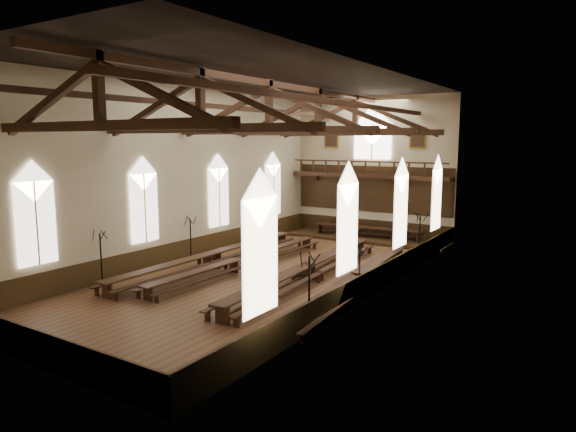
% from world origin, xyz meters
% --- Properties ---
extents(ground, '(26.00, 26.00, 0.00)m').
position_xyz_m(ground, '(0.00, 0.00, 0.00)').
color(ground, brown).
rests_on(ground, ground).
extents(room_walls, '(26.00, 26.00, 26.00)m').
position_xyz_m(room_walls, '(0.00, 0.00, 6.46)').
color(room_walls, beige).
rests_on(room_walls, ground).
extents(wainscot_band, '(12.00, 26.00, 1.20)m').
position_xyz_m(wainscot_band, '(0.00, 0.00, 0.60)').
color(wainscot_band, '#382710').
rests_on(wainscot_band, ground).
extents(side_windows, '(11.85, 19.80, 4.50)m').
position_xyz_m(side_windows, '(-0.00, -0.00, 3.74)').
color(side_windows, white).
rests_on(side_windows, room_walls).
extents(end_window, '(2.80, 0.12, 3.80)m').
position_xyz_m(end_window, '(0.00, 12.90, 7.22)').
color(end_window, white).
rests_on(end_window, room_walls).
extents(minstrels_gallery, '(11.80, 1.24, 3.70)m').
position_xyz_m(minstrels_gallery, '(0.00, 12.66, 3.91)').
color(minstrels_gallery, '#321810').
rests_on(minstrels_gallery, room_walls).
extents(portraits, '(7.75, 0.09, 1.45)m').
position_xyz_m(portraits, '(0.00, 12.90, 7.10)').
color(portraits, olive).
rests_on(portraits, room_walls).
extents(roof_trusses, '(11.70, 25.70, 2.80)m').
position_xyz_m(roof_trusses, '(0.00, -0.00, 8.22)').
color(roof_trusses, '#321810').
rests_on(roof_trusses, room_walls).
extents(refectory_row_a, '(1.61, 14.76, 0.79)m').
position_xyz_m(refectory_row_a, '(-3.69, -0.27, 0.58)').
color(refectory_row_a, '#321810').
rests_on(refectory_row_a, ground).
extents(refectory_row_b, '(1.49, 13.91, 0.70)m').
position_xyz_m(refectory_row_b, '(-1.81, 0.08, 0.51)').
color(refectory_row_b, '#321810').
rests_on(refectory_row_b, ground).
extents(refectory_row_c, '(2.18, 15.14, 0.82)m').
position_xyz_m(refectory_row_c, '(2.18, 0.11, 0.60)').
color(refectory_row_c, '#321810').
rests_on(refectory_row_c, ground).
extents(refectory_row_d, '(2.13, 14.51, 0.75)m').
position_xyz_m(refectory_row_d, '(5.00, -0.17, 0.55)').
color(refectory_row_d, '#321810').
rests_on(refectory_row_d, ground).
extents(dais, '(11.40, 3.14, 0.21)m').
position_xyz_m(dais, '(0.41, 11.40, 0.10)').
color(dais, '#382710').
rests_on(dais, ground).
extents(high_table, '(7.78, 1.63, 0.72)m').
position_xyz_m(high_table, '(0.41, 11.40, 0.82)').
color(high_table, '#321810').
rests_on(high_table, dais).
extents(high_chairs, '(7.66, 0.47, 0.95)m').
position_xyz_m(high_chairs, '(0.41, 12.15, 0.73)').
color(high_chairs, '#321810').
rests_on(high_chairs, dais).
extents(candelabrum_left_near, '(0.80, 0.81, 2.72)m').
position_xyz_m(candelabrum_left_near, '(-5.55, -6.11, 0.83)').
color(candelabrum_left_near, black).
rests_on(candelabrum_left_near, ground).
extents(candelabrum_left_mid, '(0.78, 0.76, 2.62)m').
position_xyz_m(candelabrum_left_mid, '(-5.55, 0.02, 0.80)').
color(candelabrum_left_mid, black).
rests_on(candelabrum_left_mid, ground).
extents(candelabrum_left_far, '(0.77, 0.83, 2.71)m').
position_xyz_m(candelabrum_left_far, '(-5.55, 6.72, 0.82)').
color(candelabrum_left_far, black).
rests_on(candelabrum_left_far, ground).
extents(candelabrum_right_near, '(0.84, 0.84, 2.85)m').
position_xyz_m(candelabrum_right_near, '(5.55, -5.44, 0.87)').
color(candelabrum_right_near, black).
rests_on(candelabrum_right_near, ground).
extents(candelabrum_right_mid, '(0.68, 0.68, 2.30)m').
position_xyz_m(candelabrum_right_mid, '(5.55, -1.00, 0.70)').
color(candelabrum_right_mid, black).
rests_on(candelabrum_right_mid, ground).
extents(candelabrum_right_far, '(0.84, 0.83, 2.82)m').
position_xyz_m(candelabrum_right_far, '(5.55, 7.18, 0.86)').
color(candelabrum_right_far, black).
rests_on(candelabrum_right_far, ground).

